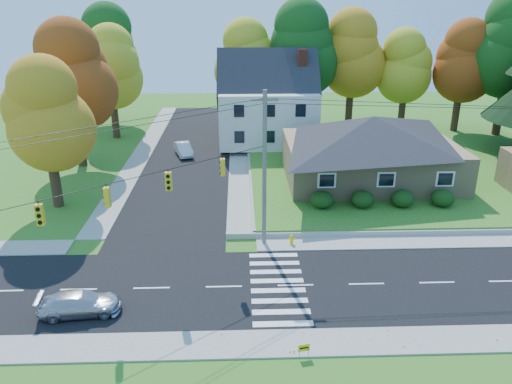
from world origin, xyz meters
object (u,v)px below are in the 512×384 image
fire_hydrant (292,240)px  white_car (184,149)px  ranch_house (371,147)px  silver_sedan (80,303)px

fire_hydrant → white_car: bearing=114.1°
ranch_house → silver_sedan: (-19.21, -18.24, -2.65)m
ranch_house → white_car: bearing=152.0°
silver_sedan → fire_hydrant: size_ratio=5.83×
white_car → fire_hydrant: white_car is taller
ranch_house → white_car: size_ratio=3.79×
ranch_house → silver_sedan: 26.62m
white_car → fire_hydrant: (8.94, -19.94, -0.32)m
fire_hydrant → silver_sedan: bearing=-148.0°
white_car → fire_hydrant: size_ratio=5.50×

